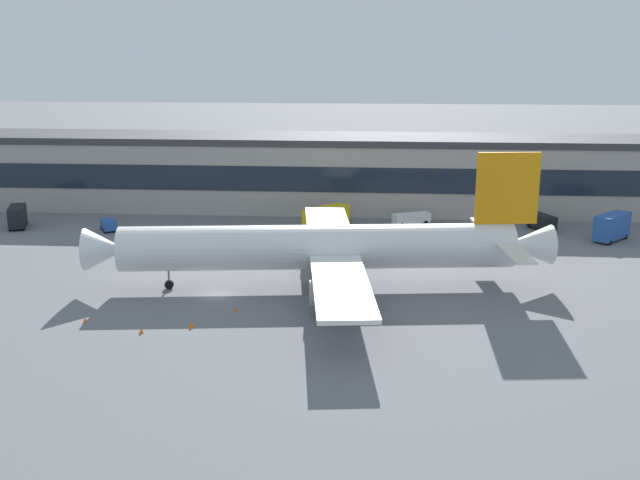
% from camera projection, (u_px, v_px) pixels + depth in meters
% --- Properties ---
extents(ground_plane, '(600.00, 600.00, 0.00)m').
position_uv_depth(ground_plane, '(217.00, 295.00, 90.29)').
color(ground_plane, slate).
extents(terminal_building, '(161.29, 14.76, 13.39)m').
position_uv_depth(terminal_building, '(272.00, 172.00, 136.77)').
color(terminal_building, '#9E9993').
rests_on(terminal_building, ground_plane).
extents(airliner, '(57.75, 49.48, 16.74)m').
position_uv_depth(airliner, '(325.00, 247.00, 92.22)').
color(airliner, white).
rests_on(airliner, ground_plane).
extents(baggage_tug, '(3.55, 4.12, 1.85)m').
position_uv_depth(baggage_tug, '(109.00, 224.00, 121.04)').
color(baggage_tug, '#2651A5').
rests_on(baggage_tug, ground_plane).
extents(stair_truck, '(4.30, 6.46, 3.55)m').
position_uv_depth(stair_truck, '(17.00, 216.00, 122.98)').
color(stair_truck, black).
rests_on(stair_truck, ground_plane).
extents(catering_truck, '(6.79, 7.05, 4.15)m').
position_uv_depth(catering_truck, '(612.00, 226.00, 114.98)').
color(catering_truck, '#2651A5').
rests_on(catering_truck, ground_plane).
extents(crew_van, '(4.22, 5.64, 2.55)m').
position_uv_depth(crew_van, '(542.00, 221.00, 121.44)').
color(crew_van, black).
rests_on(crew_van, ground_plane).
extents(fuel_truck, '(7.66, 8.15, 3.35)m').
position_uv_depth(fuel_truck, '(327.00, 216.00, 123.49)').
color(fuel_truck, yellow).
rests_on(fuel_truck, ground_plane).
extents(belt_loader, '(6.64, 4.52, 1.95)m').
position_uv_depth(belt_loader, '(412.00, 218.00, 125.40)').
color(belt_loader, white).
rests_on(belt_loader, ground_plane).
extents(traffic_cone_0, '(0.48, 0.48, 0.60)m').
position_uv_depth(traffic_cone_0, '(141.00, 331.00, 78.39)').
color(traffic_cone_0, '#F2590C').
rests_on(traffic_cone_0, ground_plane).
extents(traffic_cone_1, '(0.46, 0.46, 0.57)m').
position_uv_depth(traffic_cone_1, '(235.00, 309.00, 84.86)').
color(traffic_cone_1, '#F2590C').
rests_on(traffic_cone_1, ground_plane).
extents(traffic_cone_2, '(0.44, 0.44, 0.55)m').
position_uv_depth(traffic_cone_2, '(85.00, 320.00, 81.46)').
color(traffic_cone_2, '#F2590C').
rests_on(traffic_cone_2, ground_plane).
extents(traffic_cone_3, '(0.54, 0.54, 0.68)m').
position_uv_depth(traffic_cone_3, '(191.00, 325.00, 79.93)').
color(traffic_cone_3, '#F2590C').
rests_on(traffic_cone_3, ground_plane).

